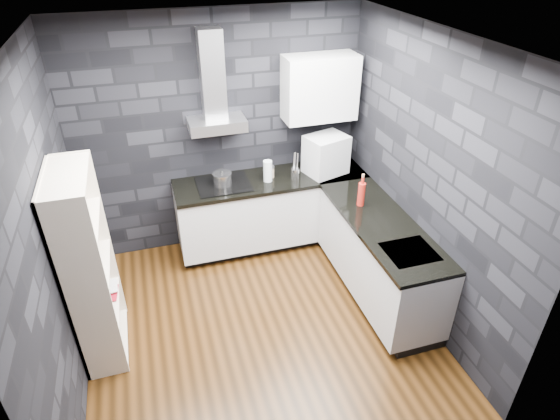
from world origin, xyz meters
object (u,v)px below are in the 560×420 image
glass_vase (268,171)px  appliance_garage (326,155)px  red_bottle (361,194)px  utensil_crock (295,173)px  pot (222,179)px  fruit_bowl (88,269)px  bookshelf (89,268)px  storage_jar (270,172)px

glass_vase → appliance_garage: appliance_garage is taller
appliance_garage → red_bottle: bearing=-101.0°
utensil_crock → appliance_garage: appliance_garage is taller
pot → red_bottle: 1.53m
glass_vase → appliance_garage: 0.70m
appliance_garage → fruit_bowl: size_ratio=1.89×
appliance_garage → bookshelf: 2.79m
appliance_garage → fruit_bowl: 2.81m
pot → fruit_bowl: 1.79m
appliance_garage → red_bottle: 0.80m
red_bottle → storage_jar: bearing=129.9°
pot → bookshelf: bearing=-140.8°
pot → storage_jar: (0.55, 0.03, -0.01)m
storage_jar → fruit_bowl: size_ratio=0.50×
storage_jar → fruit_bowl: bearing=-148.0°
pot → appliance_garage: size_ratio=0.45×
red_bottle → bookshelf: 2.66m
storage_jar → fruit_bowl: (-1.92, -1.20, -0.02)m
storage_jar → bookshelf: size_ratio=0.07×
utensil_crock → red_bottle: red_bottle is taller
storage_jar → bookshelf: (-1.92, -1.14, -0.06)m
utensil_crock → appliance_garage: size_ratio=0.27×
pot → appliance_garage: appliance_garage is taller
pot → red_bottle: red_bottle is taller
pot → red_bottle: size_ratio=0.80×
pot → storage_jar: bearing=3.2°
glass_vase → appliance_garage: (0.69, 0.01, 0.10)m
storage_jar → bookshelf: 2.23m
red_bottle → utensil_crock: bearing=121.4°
pot → bookshelf: size_ratio=0.11×
appliance_garage → bookshelf: bearing=-173.9°
pot → utensil_crock: 0.82m
pot → bookshelf: (-1.36, -1.11, -0.07)m
appliance_garage → pot: bearing=161.4°
pot → storage_jar: 0.55m
glass_vase → fruit_bowl: bearing=-149.1°
utensil_crock → glass_vase: bearing=174.2°
glass_vase → utensil_crock: (0.31, -0.03, -0.06)m
pot → fruit_bowl: (-1.36, -1.17, -0.03)m
bookshelf → utensil_crock: bearing=7.5°
utensil_crock → bookshelf: 2.41m
utensil_crock → red_bottle: 0.88m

